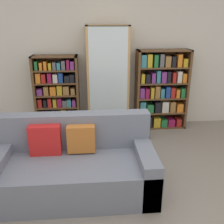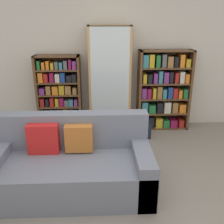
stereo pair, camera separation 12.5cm
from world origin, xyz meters
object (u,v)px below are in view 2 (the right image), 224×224
object	(u,v)px
wine_bottle	(149,131)
bookshelf_right	(163,91)
couch	(71,166)
display_cabinet	(110,81)
bookshelf_left	(60,94)

from	to	relation	value
wine_bottle	bookshelf_right	bearing A→B (deg)	57.38
bookshelf_right	couch	bearing A→B (deg)	-129.95
display_cabinet	wine_bottle	world-z (taller)	display_cabinet
display_cabinet	wine_bottle	xyz separation A→B (m)	(0.65, -0.48, -0.77)
bookshelf_left	bookshelf_right	world-z (taller)	bookshelf_right
display_cabinet	bookshelf_right	size ratio (longest dim) A/B	1.28
bookshelf_left	bookshelf_right	bearing A→B (deg)	-0.01
display_cabinet	wine_bottle	bearing A→B (deg)	-36.58
bookshelf_left	wine_bottle	world-z (taller)	bookshelf_left
bookshelf_left	wine_bottle	bearing A→B (deg)	-17.87
bookshelf_left	display_cabinet	bearing A→B (deg)	-0.99
couch	bookshelf_right	bearing A→B (deg)	50.05
bookshelf_left	couch	bearing A→B (deg)	-78.06
couch	bookshelf_left	bearing A→B (deg)	101.94
bookshelf_right	wine_bottle	bearing A→B (deg)	-122.62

